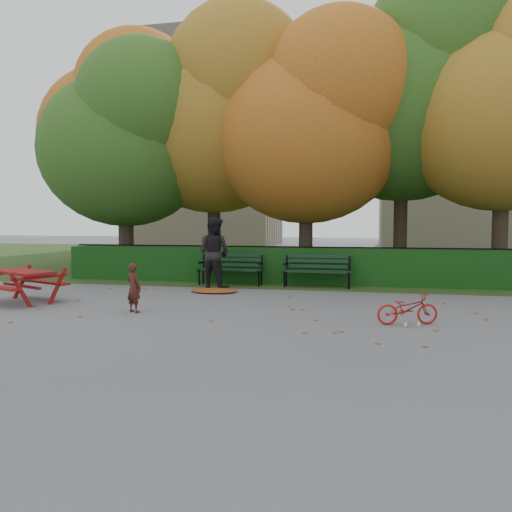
% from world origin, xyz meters
% --- Properties ---
extents(ground, '(90.00, 90.00, 0.00)m').
position_xyz_m(ground, '(0.00, 0.00, 0.00)').
color(ground, slate).
rests_on(ground, ground).
extents(grass_strip, '(90.00, 90.00, 0.00)m').
position_xyz_m(grass_strip, '(0.00, 14.00, 0.01)').
color(grass_strip, '#223A16').
rests_on(grass_strip, ground).
extents(building_left, '(10.00, 7.00, 15.00)m').
position_xyz_m(building_left, '(-9.00, 26.00, 7.50)').
color(building_left, '#C2B396').
rests_on(building_left, ground).
extents(building_right, '(9.00, 6.00, 12.00)m').
position_xyz_m(building_right, '(8.00, 28.00, 6.00)').
color(building_right, '#C2B396').
rests_on(building_right, ground).
extents(hedge, '(13.00, 0.90, 1.00)m').
position_xyz_m(hedge, '(0.00, 4.50, 0.50)').
color(hedge, black).
rests_on(hedge, ground).
extents(iron_fence, '(14.00, 0.04, 1.02)m').
position_xyz_m(iron_fence, '(0.00, 5.30, 0.54)').
color(iron_fence, black).
rests_on(iron_fence, ground).
extents(tree_a, '(5.88, 5.60, 7.48)m').
position_xyz_m(tree_a, '(-5.19, 5.58, 4.52)').
color(tree_a, '#2E2019').
rests_on(tree_a, ground).
extents(tree_b, '(6.72, 6.40, 8.79)m').
position_xyz_m(tree_b, '(-2.44, 6.75, 5.40)').
color(tree_b, '#2E2019').
rests_on(tree_b, ground).
extents(tree_c, '(6.30, 6.00, 8.00)m').
position_xyz_m(tree_c, '(0.83, 5.96, 4.82)').
color(tree_c, '#2E2019').
rests_on(tree_c, ground).
extents(tree_d, '(7.14, 6.80, 9.58)m').
position_xyz_m(tree_d, '(3.88, 7.23, 5.98)').
color(tree_d, '#2E2019').
rests_on(tree_d, ground).
extents(tree_f, '(6.93, 6.60, 9.19)m').
position_xyz_m(tree_f, '(-7.13, 9.24, 5.69)').
color(tree_f, '#2E2019').
rests_on(tree_f, ground).
extents(bench_left, '(1.80, 0.57, 0.88)m').
position_xyz_m(bench_left, '(-1.30, 3.70, 0.52)').
color(bench_left, black).
rests_on(bench_left, ground).
extents(bench_right, '(1.80, 0.57, 0.88)m').
position_xyz_m(bench_right, '(1.10, 3.70, 0.52)').
color(bench_right, black).
rests_on(bench_right, ground).
extents(picnic_table, '(2.04, 1.87, 0.80)m').
position_xyz_m(picnic_table, '(-5.00, -0.22, 0.55)').
color(picnic_table, maroon).
rests_on(picnic_table, ground).
extents(leaf_pile, '(1.34, 1.06, 0.08)m').
position_xyz_m(leaf_pile, '(-1.34, 2.20, 0.04)').
color(leaf_pile, '#6B300E').
rests_on(leaf_pile, ground).
extents(leaf_scatter, '(9.00, 5.70, 0.01)m').
position_xyz_m(leaf_scatter, '(0.00, 0.30, 0.01)').
color(leaf_scatter, '#6B300E').
rests_on(leaf_scatter, ground).
extents(child, '(0.42, 0.36, 0.97)m').
position_xyz_m(child, '(-2.07, -0.79, 0.48)').
color(child, '#401A14').
rests_on(child, ground).
extents(adult, '(1.09, 0.95, 1.89)m').
position_xyz_m(adult, '(-1.55, 2.90, 0.94)').
color(adult, black).
rests_on(adult, ground).
extents(bicycle, '(1.12, 0.65, 0.56)m').
position_xyz_m(bicycle, '(3.06, -0.87, 0.28)').
color(bicycle, '#B01610').
rests_on(bicycle, ground).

